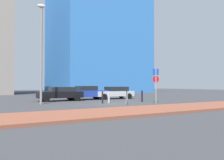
{
  "coord_description": "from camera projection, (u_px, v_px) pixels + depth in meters",
  "views": [
    {
      "loc": [
        -9.94,
        -16.83,
        1.59
      ],
      "look_at": [
        0.73,
        1.67,
        2.04
      ],
      "focal_mm": 37.42,
      "sensor_mm": 36.0,
      "label": 1
    }
  ],
  "objects": [
    {
      "name": "ground_plane",
      "position": [
        114.0,
        104.0,
        19.51
      ],
      "size": [
        120.0,
        120.0,
        0.0
      ],
      "primitive_type": "plane",
      "color": "#38383A"
    },
    {
      "name": "sidewalk_brick",
      "position": [
        160.0,
        109.0,
        14.65
      ],
      "size": [
        40.0,
        3.91,
        0.14
      ],
      "primitive_type": "cube",
      "color": "brown",
      "rests_on": "ground"
    },
    {
      "name": "parked_car_black",
      "position": [
        61.0,
        93.0,
        23.17
      ],
      "size": [
        4.45,
        2.15,
        1.39
      ],
      "color": "black",
      "rests_on": "ground"
    },
    {
      "name": "parked_car_blue",
      "position": [
        86.0,
        93.0,
        25.15
      ],
      "size": [
        4.54,
        2.04,
        1.48
      ],
      "color": "#1E389E",
      "rests_on": "ground"
    },
    {
      "name": "parked_car_silver",
      "position": [
        114.0,
        92.0,
        26.63
      ],
      "size": [
        4.65,
        2.26,
        1.39
      ],
      "color": "#B7BABF",
      "rests_on": "ground"
    },
    {
      "name": "parking_sign_post",
      "position": [
        156.0,
        81.0,
        20.32
      ],
      "size": [
        0.59,
        0.15,
        3.03
      ],
      "color": "gray",
      "rests_on": "ground"
    },
    {
      "name": "parking_meter",
      "position": [
        127.0,
        93.0,
        18.65
      ],
      "size": [
        0.18,
        0.14,
        1.4
      ],
      "color": "#4C4C51",
      "rests_on": "ground"
    },
    {
      "name": "street_lamp",
      "position": [
        41.0,
        46.0,
        19.19
      ],
      "size": [
        0.7,
        0.36,
        8.26
      ],
      "color": "gray",
      "rests_on": "ground"
    },
    {
      "name": "traffic_bollard_near",
      "position": [
        127.0,
        97.0,
        19.53
      ],
      "size": [
        0.17,
        0.17,
        1.07
      ],
      "primitive_type": "cylinder",
      "color": "#B7B7BC",
      "rests_on": "ground"
    },
    {
      "name": "traffic_bollard_mid",
      "position": [
        109.0,
        97.0,
        20.63
      ],
      "size": [
        0.17,
        0.17,
        1.0
      ],
      "primitive_type": "cylinder",
      "color": "#B7B7BC",
      "rests_on": "ground"
    },
    {
      "name": "traffic_bollard_far",
      "position": [
        102.0,
        97.0,
        20.04
      ],
      "size": [
        0.13,
        0.13,
        1.03
      ],
      "primitive_type": "cylinder",
      "color": "black",
      "rests_on": "ground"
    },
    {
      "name": "traffic_bollard_edge",
      "position": [
        142.0,
        96.0,
        21.71
      ],
      "size": [
        0.15,
        0.15,
        1.08
      ],
      "primitive_type": "cylinder",
      "color": "black",
      "rests_on": "ground"
    },
    {
      "name": "building_colorful_midrise",
      "position": [
        96.0,
        23.0,
        51.72
      ],
      "size": [
        18.33,
        17.42,
        30.84
      ],
      "primitive_type": "cube",
      "color": "#3372BF",
      "rests_on": "ground"
    }
  ]
}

